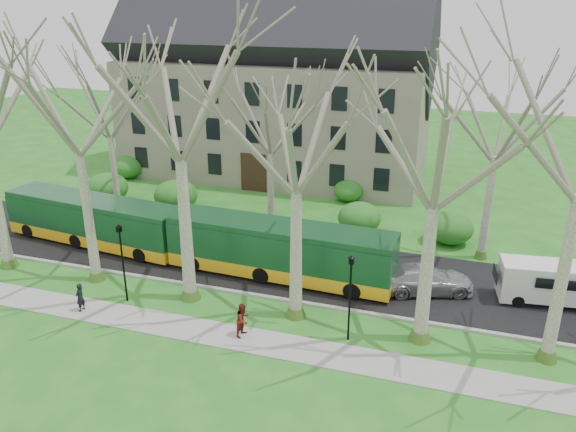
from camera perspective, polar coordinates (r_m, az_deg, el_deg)
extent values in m
plane|color=#246A1E|center=(29.67, -5.04, -9.39)|extent=(120.00, 120.00, 0.00)
cube|color=gray|center=(27.73, -7.05, -11.84)|extent=(70.00, 2.00, 0.06)
cube|color=black|center=(34.16, -1.52, -4.86)|extent=(80.00, 8.00, 0.06)
cube|color=#A5A39E|center=(30.83, -3.97, -7.93)|extent=(80.00, 0.25, 0.14)
cube|color=slate|center=(51.08, -1.14, 9.99)|extent=(26.00, 12.00, 10.00)
cylinder|color=black|center=(30.59, -16.38, -4.99)|extent=(0.10, 0.10, 4.00)
cube|color=black|center=(29.72, -16.81, -1.28)|extent=(0.22, 0.22, 0.30)
cylinder|color=black|center=(26.31, 6.27, -8.74)|extent=(0.10, 0.10, 4.00)
cube|color=black|center=(25.30, 6.47, -4.53)|extent=(0.22, 0.22, 0.30)
ellipsoid|color=#1A5C1E|center=(46.22, -17.87, 2.56)|extent=(2.60, 2.60, 2.00)
ellipsoid|color=#1A5C1E|center=(43.11, -11.32, 1.85)|extent=(2.60, 2.60, 2.00)
ellipsoid|color=#1A5C1E|center=(38.61, 7.27, -0.25)|extent=(2.60, 2.60, 2.00)
ellipsoid|color=#1A5C1E|center=(38.12, 16.15, -1.25)|extent=(2.60, 2.60, 2.00)
ellipsoid|color=#1A5C1E|center=(52.02, -15.96, 4.83)|extent=(2.60, 2.60, 2.00)
ellipsoid|color=#1A5C1E|center=(44.49, 6.20, 2.77)|extent=(2.60, 2.60, 2.00)
imported|color=#A5A5A9|center=(31.60, 13.80, -6.24)|extent=(5.59, 3.66, 1.51)
imported|color=black|center=(30.84, -20.38, -7.75)|extent=(0.37, 0.56, 1.53)
imported|color=maroon|center=(27.06, -4.58, -10.45)|extent=(0.81, 0.95, 1.69)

